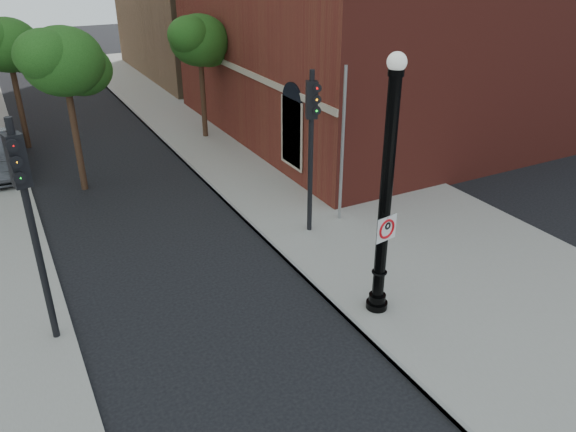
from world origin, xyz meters
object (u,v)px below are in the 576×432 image
lamppost (385,205)px  traffic_signal_right (312,128)px  no_parking_sign (387,228)px  traffic_signal_left (26,200)px

lamppost → traffic_signal_right: 4.55m
no_parking_sign → traffic_signal_right: 4.80m
lamppost → traffic_signal_left: (-7.26, 2.57, 0.65)m
lamppost → traffic_signal_left: 7.73m
no_parking_sign → traffic_signal_left: bearing=149.7°
traffic_signal_left → lamppost: bearing=-32.2°
lamppost → no_parking_sign: lamppost is taller
no_parking_sign → traffic_signal_right: traffic_signal_right is taller
traffic_signal_left → traffic_signal_right: size_ratio=1.04×
traffic_signal_right → lamppost: bearing=-77.0°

